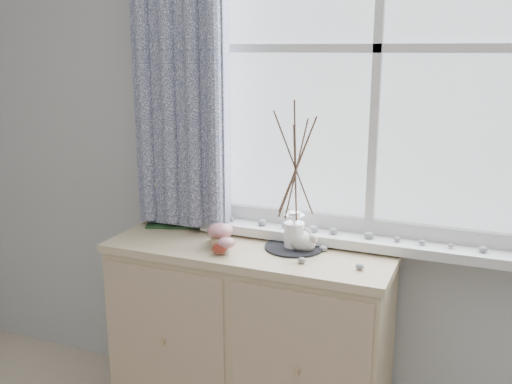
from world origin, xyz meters
TOP-DOWN VIEW (x-y plane):
  - sideboard at (-0.15, 1.75)m, footprint 1.20×0.45m
  - botanical_book at (-0.57, 1.86)m, footprint 0.35×0.24m
  - toadstool_cluster at (-0.24, 1.69)m, footprint 0.15×0.16m
  - wooden_eggs at (-0.26, 1.68)m, footprint 0.14×0.17m
  - songbird_figurine at (0.07, 1.78)m, footprint 0.15×0.08m
  - crocheted_doily at (0.03, 1.81)m, footprint 0.24×0.24m
  - twig_pitcher at (0.03, 1.81)m, footprint 0.25×0.25m
  - sideboard_pebbles at (0.15, 1.75)m, footprint 0.33×0.23m

SIDE VIEW (x-z plane):
  - sideboard at x=-0.15m, z-range 0.00..0.85m
  - crocheted_doily at x=0.03m, z-range 0.85..0.86m
  - sideboard_pebbles at x=0.15m, z-range 0.85..0.87m
  - wooden_eggs at x=-0.26m, z-range 0.84..0.91m
  - songbird_figurine at x=0.07m, z-range 0.85..0.92m
  - toadstool_cluster at x=-0.24m, z-range 0.86..0.96m
  - botanical_book at x=-0.57m, z-range 0.85..1.07m
  - twig_pitcher at x=0.03m, z-range 0.90..1.52m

